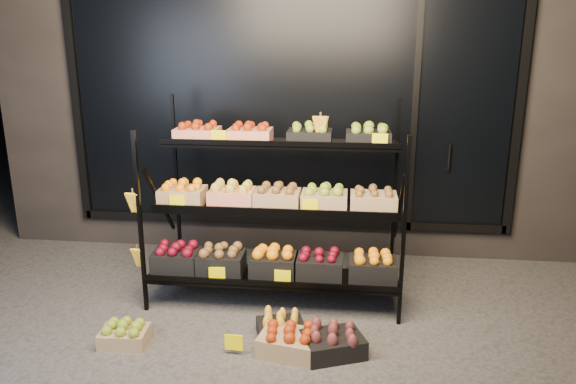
# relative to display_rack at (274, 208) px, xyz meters

# --- Properties ---
(ground) EXTENTS (24.00, 24.00, 0.00)m
(ground) POSITION_rel_display_rack_xyz_m (0.01, -0.60, -0.79)
(ground) COLOR #514F4C
(ground) RESTS_ON ground
(building) EXTENTS (6.00, 2.08, 3.50)m
(building) POSITION_rel_display_rack_xyz_m (0.01, 1.99, 0.96)
(building) COLOR #2D2826
(building) RESTS_ON ground
(display_rack) EXTENTS (2.18, 1.02, 1.66)m
(display_rack) POSITION_rel_display_rack_xyz_m (0.00, 0.00, 0.00)
(display_rack) COLOR black
(display_rack) RESTS_ON ground
(tag_floor_a) EXTENTS (0.13, 0.01, 0.12)m
(tag_floor_a) POSITION_rel_display_rack_xyz_m (-0.16, -1.00, -0.73)
(tag_floor_a) COLOR #FFE900
(tag_floor_a) RESTS_ON ground
(floor_crate_left) EXTENTS (0.35, 0.27, 0.18)m
(floor_crate_left) POSITION_rel_display_rack_xyz_m (-0.99, -0.94, -0.70)
(floor_crate_left) COLOR tan
(floor_crate_left) RESTS_ON ground
(floor_crate_midleft) EXTENTS (0.40, 0.34, 0.18)m
(floor_crate_midleft) POSITION_rel_display_rack_xyz_m (0.14, -0.71, -0.70)
(floor_crate_midleft) COLOR black
(floor_crate_midleft) RESTS_ON ground
(floor_crate_midright) EXTENTS (0.47, 0.39, 0.21)m
(floor_crate_midright) POSITION_rel_display_rack_xyz_m (0.23, -0.93, -0.69)
(floor_crate_midright) COLOR tan
(floor_crate_midright) RESTS_ON ground
(floor_crate_right) EXTENTS (0.50, 0.44, 0.21)m
(floor_crate_right) POSITION_rel_display_rack_xyz_m (0.54, -0.91, -0.69)
(floor_crate_right) COLOR black
(floor_crate_right) RESTS_ON ground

